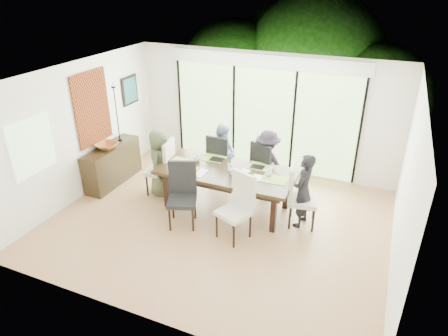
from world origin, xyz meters
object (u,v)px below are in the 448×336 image
at_px(table_top, 226,172).
at_px(cup_a, 197,159).
at_px(sideboard, 113,164).
at_px(bowl, 107,146).
at_px(chair_left_end, 159,167).
at_px(chair_far_left, 222,159).
at_px(chair_right_end, 304,196).
at_px(person_right_end, 303,191).
at_px(vase, 230,167).
at_px(chair_near_left, 182,196).
at_px(person_far_right, 267,163).
at_px(person_left_end, 160,162).
at_px(laptop, 184,164).
at_px(cup_b, 232,172).
at_px(chair_near_right, 234,208).
at_px(person_far_left, 222,155).
at_px(cup_c, 269,173).
at_px(chair_far_right, 267,167).

xyz_separation_m(table_top, cup_a, (-0.70, 0.15, 0.08)).
bearing_deg(sideboard, bowl, -90.00).
bearing_deg(chair_left_end, chair_far_left, 120.70).
height_order(chair_left_end, chair_right_end, same).
relative_size(table_top, person_right_end, 1.86).
relative_size(chair_right_end, vase, 9.17).
bearing_deg(person_right_end, chair_near_left, -57.92).
height_order(chair_far_left, person_right_end, person_right_end).
height_order(person_far_right, bowl, person_far_right).
height_order(chair_right_end, person_left_end, person_left_end).
relative_size(chair_right_end, bowl, 2.66).
relative_size(person_right_end, vase, 10.75).
xyz_separation_m(laptop, bowl, (-1.84, 0.00, 0.08)).
distance_m(vase, bowl, 2.75).
bearing_deg(person_far_right, cup_b, 78.23).
distance_m(table_top, chair_near_right, 1.02).
bearing_deg(chair_left_end, bowl, -93.59).
xyz_separation_m(table_top, chair_far_left, (-0.45, 0.85, -0.18)).
distance_m(chair_near_left, bowl, 2.35).
height_order(person_far_left, cup_a, person_far_left).
relative_size(chair_near_right, cup_c, 8.87).
height_order(chair_near_right, cup_a, chair_near_right).
height_order(chair_far_left, cup_b, chair_far_left).
bearing_deg(person_left_end, chair_left_end, 77.65).
xyz_separation_m(person_far_right, cup_b, (-0.40, -0.93, 0.16)).
height_order(chair_near_right, vase, chair_near_right).
distance_m(chair_right_end, cup_a, 2.22).
xyz_separation_m(table_top, person_far_left, (-0.45, 0.83, -0.08)).
bearing_deg(chair_left_end, person_far_right, 103.75).
relative_size(chair_left_end, laptop, 3.33).
relative_size(chair_right_end, cup_b, 11.00).
bearing_deg(cup_c, chair_far_left, 149.04).
bearing_deg(sideboard, person_far_left, 20.26).
bearing_deg(cup_a, table_top, -12.09).
distance_m(cup_b, bowl, 2.84).
bearing_deg(chair_right_end, chair_far_right, 38.02).
distance_m(person_far_left, bowl, 2.44).
xyz_separation_m(chair_near_right, laptop, (-1.35, 0.77, 0.23)).
xyz_separation_m(chair_far_left, person_left_end, (-1.03, -0.85, 0.10)).
height_order(cup_b, bowl, bowl).
height_order(chair_near_right, person_far_left, person_far_left).
bearing_deg(person_far_left, cup_b, 136.15).
bearing_deg(person_left_end, chair_far_right, -79.63).
relative_size(cup_a, sideboard, 0.09).
bearing_deg(chair_near_right, cup_b, 136.44).
xyz_separation_m(cup_c, sideboard, (-3.49, -0.10, -0.44)).
relative_size(chair_right_end, person_left_end, 0.85).
relative_size(chair_far_right, person_far_right, 0.85).
xyz_separation_m(chair_right_end, bowl, (-4.19, -0.10, 0.31)).
distance_m(person_left_end, person_right_end, 2.96).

